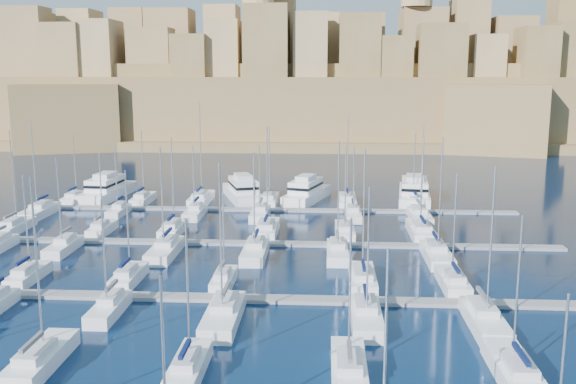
# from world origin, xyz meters

# --- Properties ---
(ground) EXTENTS (600.00, 600.00, 0.00)m
(ground) POSITION_xyz_m (0.00, 0.00, 0.00)
(ground) COLOR black
(ground) RESTS_ON ground
(pontoon_mid_near) EXTENTS (84.00, 2.00, 0.40)m
(pontoon_mid_near) POSITION_xyz_m (0.00, -12.00, 0.20)
(pontoon_mid_near) COLOR slate
(pontoon_mid_near) RESTS_ON ground
(pontoon_mid_far) EXTENTS (84.00, 2.00, 0.40)m
(pontoon_mid_far) POSITION_xyz_m (0.00, 10.00, 0.20)
(pontoon_mid_far) COLOR slate
(pontoon_mid_far) RESTS_ON ground
(pontoon_far) EXTENTS (84.00, 2.00, 0.40)m
(pontoon_far) POSITION_xyz_m (0.00, 32.00, 0.20)
(pontoon_far) COLOR slate
(pontoon_far) RESTS_ON ground
(sailboat_2) EXTENTS (2.83, 9.43, 15.98)m
(sailboat_2) POSITION_xyz_m (-13.46, -28.40, 0.76)
(sailboat_2) COLOR white
(sailboat_2) RESTS_ON ground
(sailboat_3) EXTENTS (2.46, 8.20, 12.97)m
(sailboat_3) POSITION_xyz_m (-1.14, -29.01, 0.73)
(sailboat_3) COLOR white
(sailboat_3) RESTS_ON ground
(sailboat_4) EXTENTS (2.74, 9.14, 13.07)m
(sailboat_4) POSITION_xyz_m (11.54, -28.55, 0.74)
(sailboat_4) COLOR white
(sailboat_4) RESTS_ON ground
(sailboat_5) EXTENTS (2.91, 9.70, 13.36)m
(sailboat_5) POSITION_xyz_m (24.45, -28.27, 0.74)
(sailboat_5) COLOR white
(sailboat_5) RESTS_ON ground
(sailboat_13) EXTENTS (2.37, 7.89, 12.58)m
(sailboat_13) POSITION_xyz_m (-24.50, -7.16, 0.72)
(sailboat_13) COLOR white
(sailboat_13) RESTS_ON ground
(sailboat_14) EXTENTS (2.46, 8.21, 13.21)m
(sailboat_14) POSITION_xyz_m (-12.79, -7.00, 0.73)
(sailboat_14) COLOR white
(sailboat_14) RESTS_ON ground
(sailboat_15) EXTENTS (2.23, 7.42, 10.86)m
(sailboat_15) POSITION_xyz_m (-1.79, -7.39, 0.70)
(sailboat_15) COLOR white
(sailboat_15) RESTS_ON ground
(sailboat_16) EXTENTS (2.87, 9.57, 15.70)m
(sailboat_16) POSITION_xyz_m (13.82, -6.33, 0.76)
(sailboat_16) COLOR white
(sailboat_16) RESTS_ON ground
(sailboat_17) EXTENTS (2.65, 8.84, 13.19)m
(sailboat_17) POSITION_xyz_m (23.80, -6.69, 0.73)
(sailboat_17) COLOR white
(sailboat_17) RESTS_ON ground
(sailboat_20) EXTENTS (2.38, 7.95, 12.09)m
(sailboat_20) POSITION_xyz_m (-11.73, -16.87, 0.72)
(sailboat_20) COLOR white
(sailboat_20) RESTS_ON ground
(sailboat_21) EXTENTS (3.14, 10.47, 15.85)m
(sailboat_21) POSITION_xyz_m (-0.10, -18.11, 0.77)
(sailboat_21) COLOR white
(sailboat_21) RESTS_ON ground
(sailboat_22) EXTENTS (2.87, 9.58, 13.75)m
(sailboat_22) POSITION_xyz_m (13.54, -17.67, 0.75)
(sailboat_22) COLOR white
(sailboat_22) RESTS_ON ground
(sailboat_23) EXTENTS (2.95, 9.84, 15.73)m
(sailboat_23) POSITION_xyz_m (24.64, -17.80, 0.76)
(sailboat_23) COLOR white
(sailboat_23) RESTS_ON ground
(sailboat_24) EXTENTS (2.69, 8.97, 15.54)m
(sailboat_24) POSITION_xyz_m (-37.10, 15.37, 0.76)
(sailboat_24) COLOR white
(sailboat_24) RESTS_ON ground
(sailboat_25) EXTENTS (2.39, 7.98, 12.29)m
(sailboat_25) POSITION_xyz_m (-23.59, 14.88, 0.72)
(sailboat_25) COLOR white
(sailboat_25) RESTS_ON ground
(sailboat_26) EXTENTS (2.74, 9.13, 14.64)m
(sailboat_26) POSITION_xyz_m (-12.99, 15.45, 0.75)
(sailboat_26) COLOR white
(sailboat_26) RESTS_ON ground
(sailboat_27) EXTENTS (3.09, 10.29, 16.24)m
(sailboat_27) POSITION_xyz_m (0.95, 16.02, 0.77)
(sailboat_27) COLOR white
(sailboat_27) RESTS_ON ground
(sailboat_28) EXTENTS (2.81, 9.35, 13.41)m
(sailboat_28) POSITION_xyz_m (12.43, 15.56, 0.74)
(sailboat_28) COLOR white
(sailboat_28) RESTS_ON ground
(sailboat_29) EXTENTS (3.23, 10.76, 14.88)m
(sailboat_29) POSITION_xyz_m (23.55, 16.25, 0.77)
(sailboat_29) COLOR white
(sailboat_29) RESTS_ON ground
(sailboat_31) EXTENTS (2.52, 8.39, 13.12)m
(sailboat_31) POSITION_xyz_m (-25.30, 4.91, 0.73)
(sailboat_31) COLOR white
(sailboat_31) RESTS_ON ground
(sailboat_32) EXTENTS (3.08, 10.27, 14.66)m
(sailboat_32) POSITION_xyz_m (-11.33, 3.99, 0.76)
(sailboat_32) COLOR white
(sailboat_32) RESTS_ON ground
(sailboat_33) EXTENTS (2.97, 9.89, 14.14)m
(sailboat_33) POSITION_xyz_m (0.50, 4.17, 0.75)
(sailboat_33) COLOR white
(sailboat_33) RESTS_ON ground
(sailboat_34) EXTENTS (2.75, 9.18, 15.55)m
(sailboat_34) POSITION_xyz_m (11.17, 4.52, 0.76)
(sailboat_34) COLOR white
(sailboat_34) RESTS_ON ground
(sailboat_35) EXTENTS (3.06, 10.20, 16.15)m
(sailboat_35) POSITION_xyz_m (23.82, 4.03, 0.77)
(sailboat_35) COLOR white
(sailboat_35) RESTS_ON ground
(sailboat_36) EXTENTS (2.69, 8.96, 12.77)m
(sailboat_36) POSITION_xyz_m (-36.45, 37.37, 0.73)
(sailboat_36) COLOR white
(sailboat_36) RESTS_ON ground
(sailboat_37) EXTENTS (2.72, 9.07, 13.50)m
(sailboat_37) POSITION_xyz_m (-23.83, 37.42, 0.74)
(sailboat_37) COLOR white
(sailboat_37) RESTS_ON ground
(sailboat_38) EXTENTS (3.23, 10.76, 18.59)m
(sailboat_38) POSITION_xyz_m (-13.26, 38.25, 0.79)
(sailboat_38) COLOR white
(sailboat_38) RESTS_ON ground
(sailboat_39) EXTENTS (2.98, 9.92, 14.16)m
(sailboat_39) POSITION_xyz_m (-0.69, 37.84, 0.75)
(sailboat_39) COLOR white
(sailboat_39) RESTS_ON ground
(sailboat_40) EXTENTS (3.13, 10.43, 16.15)m
(sailboat_40) POSITION_xyz_m (13.44, 38.09, 0.77)
(sailboat_40) COLOR white
(sailboat_40) RESTS_ON ground
(sailboat_41) EXTENTS (2.63, 8.77, 13.40)m
(sailboat_41) POSITION_xyz_m (25.21, 37.27, 0.74)
(sailboat_41) COLOR white
(sailboat_41) RESTS_ON ground
(sailboat_42) EXTENTS (3.22, 10.73, 16.31)m
(sailboat_42) POSITION_xyz_m (-38.10, 25.76, 0.78)
(sailboat_42) COLOR white
(sailboat_42) RESTS_ON ground
(sailboat_43) EXTENTS (2.27, 7.56, 12.29)m
(sailboat_43) POSITION_xyz_m (-25.12, 27.32, 0.72)
(sailboat_43) COLOR white
(sailboat_43) RESTS_ON ground
(sailboat_44) EXTENTS (2.63, 8.76, 12.13)m
(sailboat_44) POSITION_xyz_m (-12.02, 26.73, 0.72)
(sailboat_44) COLOR white
(sailboat_44) RESTS_ON ground
(sailboat_45) EXTENTS (2.77, 9.24, 12.30)m
(sailboat_45) POSITION_xyz_m (-1.15, 26.50, 0.73)
(sailboat_45) COLOR white
(sailboat_45) RESTS_ON ground
(sailboat_46) EXTENTS (2.59, 8.64, 12.38)m
(sailboat_46) POSITION_xyz_m (14.06, 26.79, 0.73)
(sailboat_46) COLOR white
(sailboat_46) RESTS_ON ground
(sailboat_47) EXTENTS (3.06, 10.20, 16.08)m
(sailboat_47) POSITION_xyz_m (24.72, 26.02, 0.77)
(sailboat_47) COLOR white
(sailboat_47) RESTS_ON ground
(motor_yacht_a) EXTENTS (6.50, 17.28, 5.25)m
(motor_yacht_a) POSITION_xyz_m (-31.90, 41.62, 1.73)
(motor_yacht_a) COLOR white
(motor_yacht_a) RESTS_ON ground
(motor_yacht_b) EXTENTS (9.77, 17.09, 5.25)m
(motor_yacht_b) POSITION_xyz_m (-5.95, 41.38, 1.73)
(motor_yacht_b) COLOR white
(motor_yacht_b) RESTS_ON ground
(motor_yacht_c) EXTENTS (8.97, 16.07, 5.25)m
(motor_yacht_c) POSITION_xyz_m (5.99, 40.91, 1.73)
(motor_yacht_c) COLOR white
(motor_yacht_c) RESTS_ON ground
(motor_yacht_d) EXTENTS (7.57, 18.69, 5.25)m
(motor_yacht_d) POSITION_xyz_m (25.99, 42.23, 1.73)
(motor_yacht_d) COLOR white
(motor_yacht_d) RESTS_ON ground
(fortified_city) EXTENTS (460.00, 108.95, 59.52)m
(fortified_city) POSITION_xyz_m (-0.19, 155.26, 14.74)
(fortified_city) COLOR brown
(fortified_city) RESTS_ON ground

